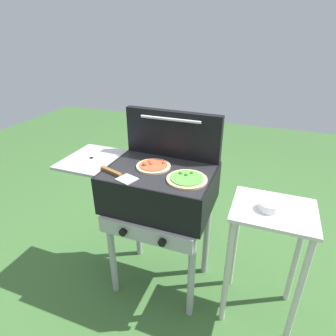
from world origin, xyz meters
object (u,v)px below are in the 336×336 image
at_px(spatula, 118,175).
at_px(prep_table, 268,242).
at_px(grill, 158,191).
at_px(pizza_pepperoni, 153,166).
at_px(pizza_veggie, 187,179).
at_px(topping_bowl_near, 269,206).

distance_m(spatula, prep_table, 0.94).
relative_size(grill, pizza_pepperoni, 4.66).
distance_m(pizza_veggie, prep_table, 0.59).
bearing_deg(pizza_veggie, grill, 162.68).
bearing_deg(spatula, pizza_veggie, 13.14).
distance_m(grill, topping_bowl_near, 0.65).
height_order(spatula, prep_table, spatula).
bearing_deg(grill, pizza_veggie, -17.32).
distance_m(prep_table, topping_bowl_near, 0.25).
bearing_deg(topping_bowl_near, prep_table, 32.95).
height_order(grill, pizza_veggie, pizza_veggie).
xyz_separation_m(pizza_pepperoni, pizza_veggie, (0.24, -0.08, -0.00)).
relative_size(pizza_pepperoni, pizza_veggie, 0.92).
relative_size(pizza_veggie, prep_table, 0.29).
distance_m(grill, spatula, 0.28).
relative_size(grill, spatula, 3.63).
relative_size(pizza_pepperoni, spatula, 0.78).
distance_m(pizza_veggie, spatula, 0.39).
relative_size(pizza_pepperoni, topping_bowl_near, 1.85).
bearing_deg(prep_table, pizza_veggie, -171.97).
distance_m(pizza_pepperoni, pizza_veggie, 0.25).
bearing_deg(grill, pizza_pepperoni, 150.90).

